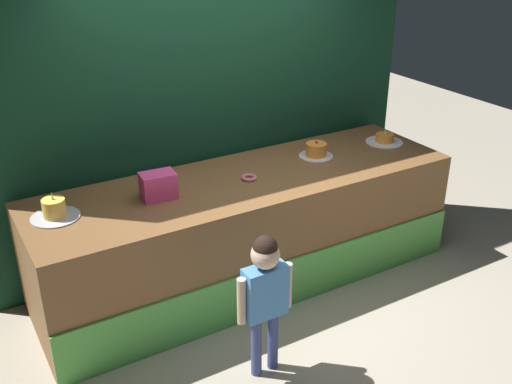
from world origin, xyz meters
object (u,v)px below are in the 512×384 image
donut (249,178)px  cake_center (316,151)px  cake_left (54,210)px  pink_box (158,186)px  cake_right (385,139)px  child_figure (265,287)px

donut → cake_center: cake_center is taller
cake_left → pink_box: bearing=-5.3°
pink_box → cake_center: (1.49, 0.08, -0.04)m
pink_box → cake_right: 2.24m
donut → cake_right: size_ratio=0.38×
cake_center → cake_right: 0.75m
child_figure → donut: (0.48, 1.03, 0.27)m
cake_left → child_figure: bearing=-48.6°
donut → cake_left: size_ratio=0.38×
child_figure → cake_left: bearing=131.4°
cake_right → donut: bearing=-176.7°
cake_center → cake_right: cake_center is taller
child_figure → cake_left: 1.57m
child_figure → cake_center: bearing=43.5°
cake_left → cake_right: (2.98, -0.03, -0.03)m
pink_box → cake_right: size_ratio=0.75×
pink_box → cake_left: 0.75m
pink_box → cake_right: bearing=0.9°
child_figure → donut: child_figure is taller
child_figure → pink_box: (-0.27, 1.08, 0.36)m
cake_center → child_figure: bearing=-136.5°
cake_left → cake_center: (2.24, 0.01, -0.00)m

